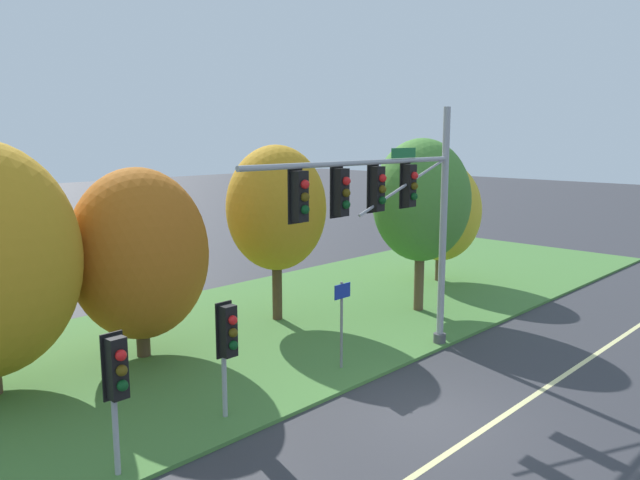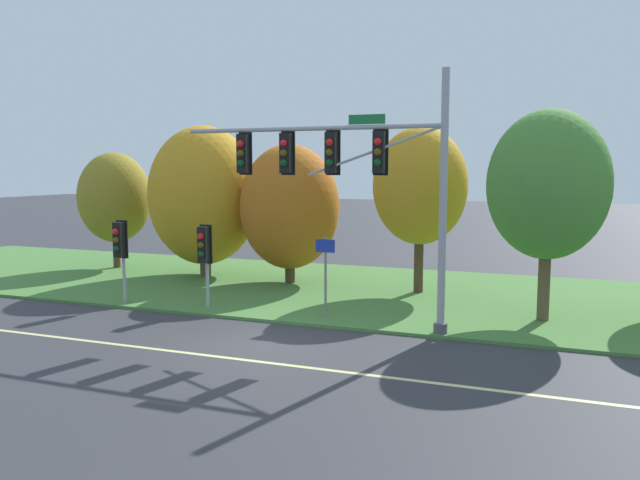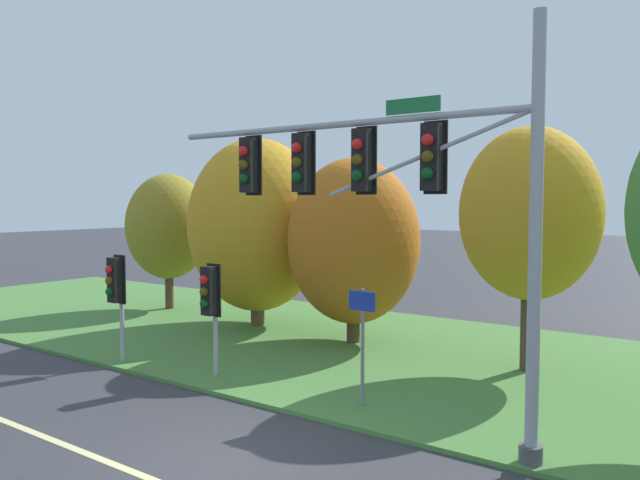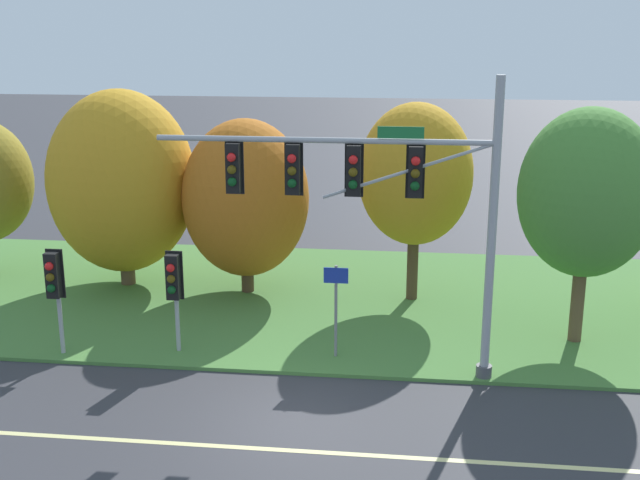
{
  "view_description": "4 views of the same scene",
  "coord_description": "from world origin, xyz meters",
  "px_view_note": "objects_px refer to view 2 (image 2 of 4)",
  "views": [
    {
      "loc": [
        -12.21,
        -7.81,
        6.76
      ],
      "look_at": [
        0.18,
        4.06,
        3.86
      ],
      "focal_mm": 35.0,
      "sensor_mm": 36.0,
      "label": 1
    },
    {
      "loc": [
        7.49,
        -14.88,
        4.83
      ],
      "look_at": [
        0.48,
        3.58,
        2.57
      ],
      "focal_mm": 35.0,
      "sensor_mm": 36.0,
      "label": 2
    },
    {
      "loc": [
        7.57,
        -7.6,
        4.52
      ],
      "look_at": [
        -0.98,
        4.34,
        3.59
      ],
      "focal_mm": 35.0,
      "sensor_mm": 36.0,
      "label": 3
    },
    {
      "loc": [
        2.56,
        -16.22,
        8.79
      ],
      "look_at": [
        0.17,
        4.1,
        3.19
      ],
      "focal_mm": 45.0,
      "sensor_mm": 36.0,
      "label": 4
    }
  ],
  "objects_px": {
    "route_sign_post": "(325,267)",
    "tree_tall_centre": "(548,185)",
    "tree_nearest_road": "(115,198)",
    "pedestrian_signal_further_along": "(120,244)",
    "tree_left_of_mast": "(204,196)",
    "tree_behind_signpost": "(290,207)",
    "traffic_signal_mast": "(351,169)",
    "pedestrian_signal_near_kerb": "(204,249)",
    "tree_mid_verge": "(420,186)"
  },
  "relations": [
    {
      "from": "route_sign_post",
      "to": "tree_tall_centre",
      "type": "distance_m",
      "value": 7.34
    },
    {
      "from": "tree_nearest_road",
      "to": "pedestrian_signal_further_along",
      "type": "bearing_deg",
      "value": -50.18
    },
    {
      "from": "tree_nearest_road",
      "to": "tree_left_of_mast",
      "type": "bearing_deg",
      "value": -4.79
    },
    {
      "from": "tree_behind_signpost",
      "to": "pedestrian_signal_further_along",
      "type": "bearing_deg",
      "value": -124.01
    },
    {
      "from": "pedestrian_signal_further_along",
      "to": "tree_behind_signpost",
      "type": "height_order",
      "value": "tree_behind_signpost"
    },
    {
      "from": "tree_nearest_road",
      "to": "tree_tall_centre",
      "type": "relative_size",
      "value": 0.84
    },
    {
      "from": "traffic_signal_mast",
      "to": "tree_nearest_road",
      "type": "height_order",
      "value": "traffic_signal_mast"
    },
    {
      "from": "pedestrian_signal_near_kerb",
      "to": "tree_nearest_road",
      "type": "xyz_separation_m",
      "value": [
        -8.55,
        6.04,
        1.34
      ]
    },
    {
      "from": "route_sign_post",
      "to": "tree_mid_verge",
      "type": "relative_size",
      "value": 0.4
    },
    {
      "from": "traffic_signal_mast",
      "to": "tree_left_of_mast",
      "type": "height_order",
      "value": "traffic_signal_mast"
    },
    {
      "from": "traffic_signal_mast",
      "to": "tree_left_of_mast",
      "type": "xyz_separation_m",
      "value": [
        -8.78,
        6.17,
        -1.16
      ]
    },
    {
      "from": "route_sign_post",
      "to": "tree_mid_verge",
      "type": "height_order",
      "value": "tree_mid_verge"
    },
    {
      "from": "tree_behind_signpost",
      "to": "tree_nearest_road",
      "type": "bearing_deg",
      "value": 175.52
    },
    {
      "from": "route_sign_post",
      "to": "tree_behind_signpost",
      "type": "relative_size",
      "value": 0.44
    },
    {
      "from": "tree_left_of_mast",
      "to": "pedestrian_signal_further_along",
      "type": "bearing_deg",
      "value": -87.18
    },
    {
      "from": "pedestrian_signal_near_kerb",
      "to": "tree_behind_signpost",
      "type": "relative_size",
      "value": 0.49
    },
    {
      "from": "pedestrian_signal_near_kerb",
      "to": "tree_behind_signpost",
      "type": "xyz_separation_m",
      "value": [
        0.86,
        5.31,
        1.14
      ]
    },
    {
      "from": "tree_nearest_road",
      "to": "tree_tall_centre",
      "type": "bearing_deg",
      "value": -11.24
    },
    {
      "from": "route_sign_post",
      "to": "tree_mid_verge",
      "type": "bearing_deg",
      "value": 67.99
    },
    {
      "from": "tree_behind_signpost",
      "to": "tree_tall_centre",
      "type": "bearing_deg",
      "value": -17.32
    },
    {
      "from": "pedestrian_signal_further_along",
      "to": "tree_mid_verge",
      "type": "height_order",
      "value": "tree_mid_verge"
    },
    {
      "from": "route_sign_post",
      "to": "tree_nearest_road",
      "type": "bearing_deg",
      "value": 155.82
    },
    {
      "from": "pedestrian_signal_near_kerb",
      "to": "traffic_signal_mast",
      "type": "bearing_deg",
      "value": -5.89
    },
    {
      "from": "traffic_signal_mast",
      "to": "tree_behind_signpost",
      "type": "height_order",
      "value": "traffic_signal_mast"
    },
    {
      "from": "traffic_signal_mast",
      "to": "tree_tall_centre",
      "type": "xyz_separation_m",
      "value": [
        5.47,
        2.74,
        -0.49
      ]
    },
    {
      "from": "traffic_signal_mast",
      "to": "route_sign_post",
      "type": "xyz_separation_m",
      "value": [
        -1.11,
        0.83,
        -3.11
      ]
    },
    {
      "from": "pedestrian_signal_near_kerb",
      "to": "route_sign_post",
      "type": "height_order",
      "value": "pedestrian_signal_near_kerb"
    },
    {
      "from": "route_sign_post",
      "to": "tree_behind_signpost",
      "type": "bearing_deg",
      "value": 124.34
    },
    {
      "from": "pedestrian_signal_near_kerb",
      "to": "tree_left_of_mast",
      "type": "bearing_deg",
      "value": 121.01
    },
    {
      "from": "pedestrian_signal_further_along",
      "to": "route_sign_post",
      "type": "xyz_separation_m",
      "value": [
        7.37,
        0.8,
        -0.5
      ]
    },
    {
      "from": "pedestrian_signal_further_along",
      "to": "tree_left_of_mast",
      "type": "xyz_separation_m",
      "value": [
        -0.3,
        6.13,
        1.45
      ]
    },
    {
      "from": "pedestrian_signal_further_along",
      "to": "tree_tall_centre",
      "type": "relative_size",
      "value": 0.45
    },
    {
      "from": "traffic_signal_mast",
      "to": "pedestrian_signal_near_kerb",
      "type": "relative_size",
      "value": 2.96
    },
    {
      "from": "tree_left_of_mast",
      "to": "tree_mid_verge",
      "type": "distance_m",
      "value": 9.69
    },
    {
      "from": "traffic_signal_mast",
      "to": "route_sign_post",
      "type": "bearing_deg",
      "value": 142.98
    },
    {
      "from": "pedestrian_signal_further_along",
      "to": "tree_tall_centre",
      "type": "xyz_separation_m",
      "value": [
        13.95,
        2.7,
        2.12
      ]
    },
    {
      "from": "tree_nearest_road",
      "to": "tree_tall_centre",
      "type": "xyz_separation_m",
      "value": [
        19.43,
        -3.86,
        0.87
      ]
    },
    {
      "from": "route_sign_post",
      "to": "tree_left_of_mast",
      "type": "distance_m",
      "value": 9.54
    },
    {
      "from": "traffic_signal_mast",
      "to": "tree_left_of_mast",
      "type": "relative_size",
      "value": 1.27
    },
    {
      "from": "route_sign_post",
      "to": "tree_mid_verge",
      "type": "xyz_separation_m",
      "value": [
        1.99,
        4.93,
        2.47
      ]
    },
    {
      "from": "traffic_signal_mast",
      "to": "pedestrian_signal_further_along",
      "type": "relative_size",
      "value": 2.86
    },
    {
      "from": "tree_nearest_road",
      "to": "route_sign_post",
      "type": "bearing_deg",
      "value": -24.18
    },
    {
      "from": "tree_mid_verge",
      "to": "pedestrian_signal_near_kerb",
      "type": "bearing_deg",
      "value": -140.39
    },
    {
      "from": "traffic_signal_mast",
      "to": "tree_tall_centre",
      "type": "bearing_deg",
      "value": 26.6
    },
    {
      "from": "tree_nearest_road",
      "to": "tree_mid_verge",
      "type": "xyz_separation_m",
      "value": [
        14.84,
        -0.84,
        0.72
      ]
    },
    {
      "from": "tree_tall_centre",
      "to": "pedestrian_signal_further_along",
      "type": "bearing_deg",
      "value": -169.03
    },
    {
      "from": "tree_left_of_mast",
      "to": "tree_mid_verge",
      "type": "height_order",
      "value": "tree_left_of_mast"
    },
    {
      "from": "pedestrian_signal_further_along",
      "to": "traffic_signal_mast",
      "type": "bearing_deg",
      "value": -0.25
    },
    {
      "from": "tree_mid_verge",
      "to": "tree_tall_centre",
      "type": "height_order",
      "value": "tree_tall_centre"
    },
    {
      "from": "pedestrian_signal_near_kerb",
      "to": "tree_behind_signpost",
      "type": "distance_m",
      "value": 5.5
    }
  ]
}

